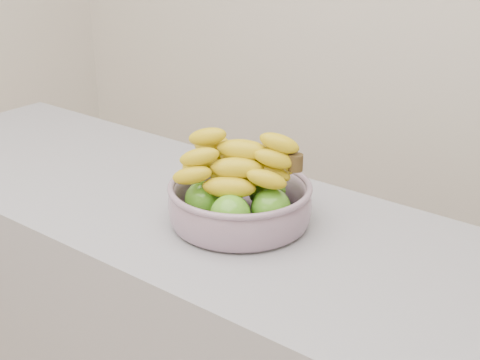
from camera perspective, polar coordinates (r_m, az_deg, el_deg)
name	(u,v)px	position (r m, az deg, el deg)	size (l,w,h in m)	color
fruit_bowl	(240,197)	(1.43, -0.01, -1.47)	(0.31, 0.31, 0.19)	#9EABBD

